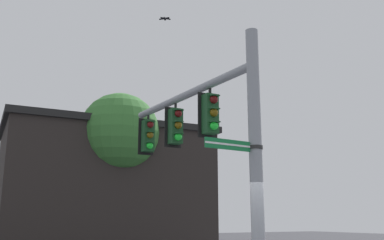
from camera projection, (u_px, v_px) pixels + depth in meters
signal_pole at (256, 158)px, 9.53m from camera, size 0.29×0.29×6.08m
mast_arm at (186, 95)px, 12.45m from camera, size 0.60×5.91×0.22m
traffic_light_nearest_pole at (211, 114)px, 11.25m from camera, size 0.54×0.49×1.31m
traffic_light_mid_inner at (176, 126)px, 12.73m from camera, size 0.54×0.49×1.31m
traffic_light_mid_outer at (148, 136)px, 14.22m from camera, size 0.54×0.49×1.31m
street_name_sign at (242, 146)px, 9.39m from camera, size 1.52×0.33×0.22m
bird_flying at (165, 19)px, 14.76m from camera, size 0.36×0.27×0.10m
storefront_building at (101, 191)px, 21.20m from camera, size 9.98×8.14×6.07m
tree_by_storefront at (120, 133)px, 19.35m from camera, size 3.58×3.58×7.29m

